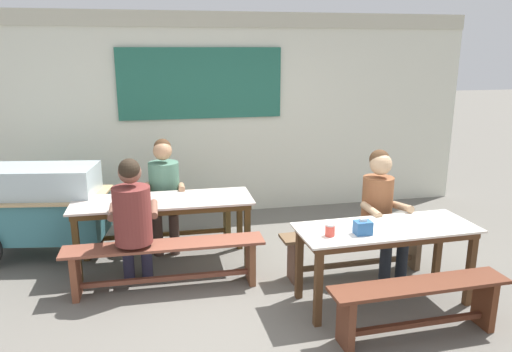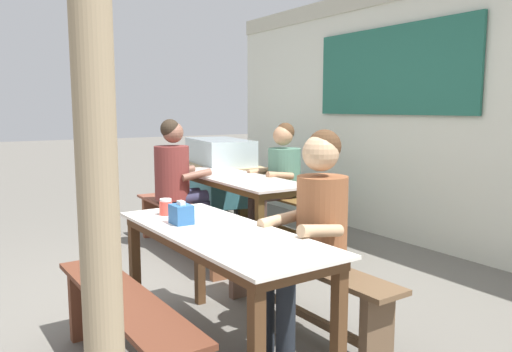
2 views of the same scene
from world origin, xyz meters
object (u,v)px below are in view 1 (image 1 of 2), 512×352
object	(u,v)px
bench_far_front	(166,258)
bench_far_back	(164,219)
bench_near_front	(419,301)
person_right_near_table	(381,206)
tissue_box	(363,227)
dining_table_far	(163,206)
bench_near_back	(356,245)
person_center_facing	(164,186)
person_left_back_turned	(133,215)
food_cart	(43,205)
dining_table_near	(386,235)
condiment_jar	(330,230)

from	to	relation	value
bench_far_front	bench_far_back	bearing A→B (deg)	89.21
bench_near_front	bench_far_back	bearing A→B (deg)	128.93
person_right_near_table	tissue_box	xyz separation A→B (m)	(-0.47, -0.62, 0.04)
bench_far_back	bench_far_front	size ratio (longest dim) A/B	0.92
dining_table_far	person_right_near_table	size ratio (longest dim) A/B	1.45
bench_near_front	tissue_box	distance (m)	0.72
bench_near_back	person_center_facing	xyz separation A→B (m)	(-1.86, 1.15, 0.41)
dining_table_far	person_left_back_turned	distance (m)	0.60
food_cart	bench_near_front	bearing A→B (deg)	-35.60
dining_table_far	person_center_facing	xyz separation A→B (m)	(0.03, 0.51, 0.08)
bench_near_front	person_left_back_turned	bearing A→B (deg)	149.91
bench_far_front	tissue_box	bearing A→B (deg)	-24.75
bench_near_back	bench_near_front	bearing A→B (deg)	-88.24
bench_far_back	bench_far_front	bearing A→B (deg)	-90.79
tissue_box	person_left_back_turned	bearing A→B (deg)	156.89
dining_table_far	person_left_back_turned	xyz separation A→B (m)	(-0.28, -0.52, 0.10)
dining_table_near	bench_far_front	distance (m)	2.04
person_center_facing	person_left_back_turned	distance (m)	1.07
food_cart	person_left_back_turned	distance (m)	1.42
dining_table_near	bench_near_back	size ratio (longest dim) A/B	1.03
person_center_facing	condiment_jar	world-z (taller)	person_center_facing
food_cart	person_right_near_table	distance (m)	3.59
dining_table_far	person_right_near_table	bearing A→B (deg)	-18.67
dining_table_near	tissue_box	size ratio (longest dim) A/B	11.45
bench_far_front	person_center_facing	distance (m)	1.16
dining_table_near	food_cart	size ratio (longest dim) A/B	0.94
person_right_near_table	tissue_box	size ratio (longest dim) A/B	9.15
dining_table_near	bench_far_back	size ratio (longest dim) A/B	0.93
condiment_jar	food_cart	bearing A→B (deg)	145.38
person_center_facing	person_left_back_turned	world-z (taller)	person_left_back_turned
bench_near_front	condiment_jar	distance (m)	0.88
bench_far_front	bench_near_front	world-z (taller)	same
bench_near_front	person_right_near_table	world-z (taller)	person_right_near_table
dining_table_far	food_cart	xyz separation A→B (m)	(-1.28, 0.50, -0.05)
person_center_facing	condiment_jar	xyz separation A→B (m)	(1.31, -1.82, 0.05)
dining_table_near	person_left_back_turned	distance (m)	2.30
person_left_back_turned	dining_table_far	bearing A→B (deg)	61.19
bench_far_back	bench_near_front	distance (m)	3.05
bench_near_back	person_right_near_table	distance (m)	0.48
dining_table_near	bench_near_front	size ratio (longest dim) A/B	1.09
bench_far_back	bench_far_front	xyz separation A→B (m)	(-0.02, -1.15, 0.01)
person_right_near_table	tissue_box	world-z (taller)	person_right_near_table
dining_table_near	bench_far_back	distance (m)	2.63
dining_table_far	bench_near_back	size ratio (longest dim) A/B	1.18
bench_near_front	person_right_near_table	bearing A→B (deg)	80.61
dining_table_near	person_left_back_turned	size ratio (longest dim) A/B	1.24
dining_table_near	person_center_facing	xyz separation A→B (m)	(-1.88, 1.73, 0.08)
bench_far_back	person_center_facing	bearing A→B (deg)	-71.68
dining_table_near	person_left_back_turned	world-z (taller)	person_left_back_turned
person_center_facing	dining_table_far	bearing A→B (deg)	-93.28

